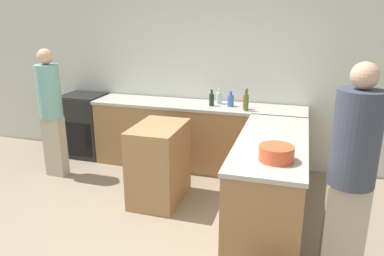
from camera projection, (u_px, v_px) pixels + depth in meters
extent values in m
plane|color=gray|center=(136.00, 251.00, 3.51)|extent=(14.00, 14.00, 0.00)
cube|color=silver|center=(204.00, 70.00, 5.35)|extent=(8.00, 0.06, 2.70)
cube|color=olive|center=(197.00, 137.00, 5.31)|extent=(2.93, 0.61, 0.89)
cube|color=#ADA89E|center=(197.00, 105.00, 5.17)|extent=(2.96, 0.64, 0.04)
cube|color=olive|center=(270.00, 184.00, 3.87)|extent=(0.66, 1.87, 0.89)
cube|color=#ADA89E|center=(273.00, 141.00, 3.73)|extent=(0.69, 1.90, 0.04)
cube|color=black|center=(85.00, 125.00, 5.81)|extent=(0.66, 0.59, 0.93)
cube|color=black|center=(75.00, 140.00, 5.57)|extent=(0.55, 0.01, 0.52)
cube|color=black|center=(82.00, 95.00, 5.67)|extent=(0.61, 0.55, 0.01)
cube|color=#997047|center=(159.00, 163.00, 4.37)|extent=(0.53, 0.79, 0.92)
cylinder|color=#DB512D|center=(276.00, 153.00, 3.19)|extent=(0.30, 0.30, 0.13)
cylinder|color=#475B1E|center=(246.00, 103.00, 4.78)|extent=(0.06, 0.06, 0.21)
cylinder|color=#475B1E|center=(247.00, 92.00, 4.74)|extent=(0.03, 0.03, 0.08)
cylinder|color=silver|center=(219.00, 98.00, 5.16)|extent=(0.07, 0.07, 0.16)
cylinder|color=silver|center=(219.00, 90.00, 5.12)|extent=(0.03, 0.03, 0.06)
cylinder|color=red|center=(245.00, 102.00, 4.87)|extent=(0.06, 0.06, 0.18)
cylinder|color=red|center=(246.00, 93.00, 4.83)|extent=(0.03, 0.03, 0.07)
cylinder|color=#386BB7|center=(231.00, 101.00, 5.02)|extent=(0.09, 0.09, 0.15)
cylinder|color=#386BB7|center=(231.00, 93.00, 4.99)|extent=(0.04, 0.04, 0.06)
cylinder|color=black|center=(212.00, 100.00, 5.04)|extent=(0.07, 0.07, 0.16)
cylinder|color=black|center=(212.00, 92.00, 5.00)|extent=(0.03, 0.03, 0.06)
cube|color=#ADA38E|center=(55.00, 146.00, 5.06)|extent=(0.27, 0.16, 0.82)
cylinder|color=#6BA39E|center=(49.00, 91.00, 4.84)|extent=(0.30, 0.30, 0.69)
sphere|color=tan|center=(45.00, 57.00, 4.70)|extent=(0.20, 0.20, 0.20)
cube|color=#ADA38E|center=(343.00, 233.00, 3.04)|extent=(0.32, 0.19, 0.87)
cylinder|color=#383D4C|center=(356.00, 138.00, 2.80)|extent=(0.35, 0.35, 0.75)
sphere|color=tan|center=(365.00, 76.00, 2.66)|extent=(0.20, 0.20, 0.20)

